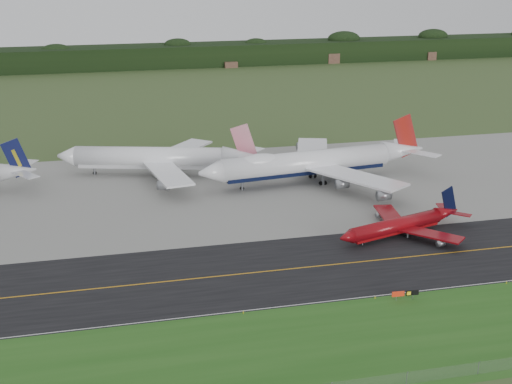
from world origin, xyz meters
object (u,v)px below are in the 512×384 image
(jet_red_737, at_px, (402,224))
(taxiway_sign, at_px, (405,293))
(jet_star_tail, at_px, (160,158))
(jet_ba_747, at_px, (313,162))

(jet_red_737, xyz_separation_m, taxiway_sign, (-12.87, -30.04, -1.38))
(jet_red_737, relative_size, taxiway_sign, 6.50)
(jet_star_tail, bearing_deg, jet_red_737, -50.18)
(jet_ba_747, bearing_deg, jet_star_tail, 158.67)
(jet_ba_747, xyz_separation_m, jet_star_tail, (-41.60, 16.25, -0.66))
(jet_red_737, bearing_deg, jet_ba_747, 100.30)
(taxiway_sign, bearing_deg, jet_ba_747, 86.04)
(jet_ba_747, bearing_deg, jet_red_737, -79.70)
(jet_red_737, distance_m, taxiway_sign, 32.71)
(jet_ba_747, height_order, jet_star_tail, jet_ba_747)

